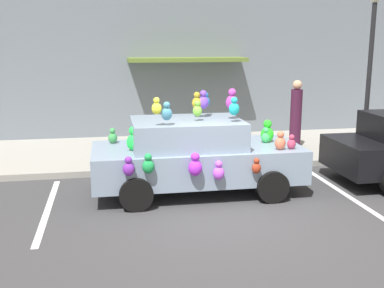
{
  "coord_description": "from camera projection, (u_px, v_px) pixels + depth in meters",
  "views": [
    {
      "loc": [
        -1.97,
        -7.84,
        3.13
      ],
      "look_at": [
        -0.18,
        2.13,
        0.9
      ],
      "focal_mm": 44.26,
      "sensor_mm": 36.0,
      "label": 1
    }
  ],
  "objects": [
    {
      "name": "ground_plane",
      "position": [
        223.0,
        217.0,
        8.55
      ],
      "size": [
        60.0,
        60.0,
        0.0
      ],
      "primitive_type": "plane",
      "color": "#38383A"
    },
    {
      "name": "sidewalk",
      "position": [
        180.0,
        151.0,
        13.34
      ],
      "size": [
        24.0,
        4.0,
        0.15
      ],
      "primitive_type": "cube",
      "color": "gray",
      "rests_on": "ground"
    },
    {
      "name": "storefront_building",
      "position": [
        169.0,
        38.0,
        14.73
      ],
      "size": [
        24.0,
        1.25,
        6.4
      ],
      "color": "slate",
      "rests_on": "ground"
    },
    {
      "name": "parking_stripe_front",
      "position": [
        341.0,
        191.0,
        9.99
      ],
      "size": [
        0.12,
        3.6,
        0.01
      ],
      "primitive_type": "cube",
      "color": "silver",
      "rests_on": "ground"
    },
    {
      "name": "parking_stripe_rear",
      "position": [
        48.0,
        209.0,
        8.96
      ],
      "size": [
        0.12,
        3.6,
        0.01
      ],
      "primitive_type": "cube",
      "color": "silver",
      "rests_on": "ground"
    },
    {
      "name": "plush_covered_car",
      "position": [
        195.0,
        155.0,
        9.79
      ],
      "size": [
        4.29,
        2.15,
        2.18
      ],
      "color": "#7B8EA4",
      "rests_on": "ground"
    },
    {
      "name": "teddy_bear_on_sidewalk",
      "position": [
        272.0,
        145.0,
        12.48
      ],
      "size": [
        0.3,
        0.25,
        0.58
      ],
      "color": "beige",
      "rests_on": "sidewalk"
    },
    {
      "name": "street_lamp_post",
      "position": [
        370.0,
        58.0,
        12.15
      ],
      "size": [
        0.28,
        0.28,
        4.17
      ],
      "color": "black",
      "rests_on": "sidewalk"
    },
    {
      "name": "pedestrian_near_shopfront",
      "position": [
        296.0,
        116.0,
        13.14
      ],
      "size": [
        0.32,
        0.32,
        1.91
      ],
      "color": "#401831",
      "rests_on": "sidewalk"
    }
  ]
}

